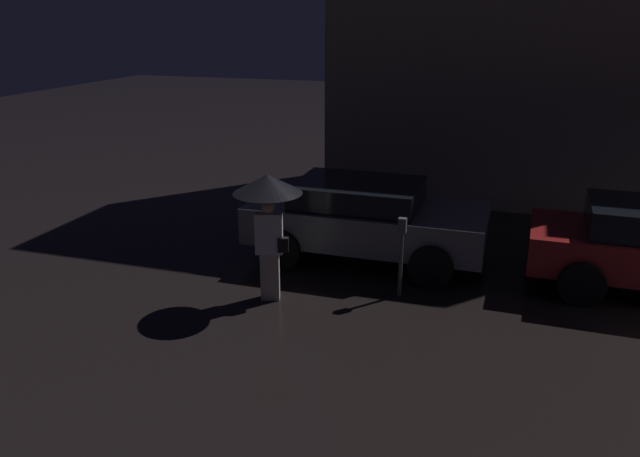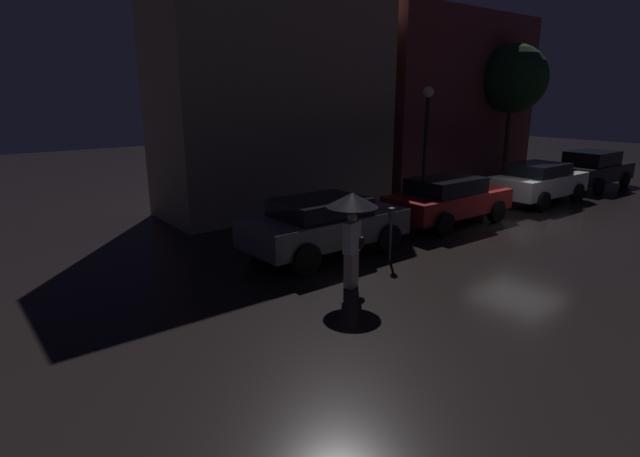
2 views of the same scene
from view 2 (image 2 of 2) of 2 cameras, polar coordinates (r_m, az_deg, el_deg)
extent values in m
plane|color=black|center=(16.39, 22.31, 0.65)|extent=(60.00, 60.00, 0.00)
cube|color=gray|center=(16.98, -4.87, 15.01)|extent=(7.99, 3.00, 7.50)
cube|color=brown|center=(23.16, 14.38, 14.10)|extent=(8.84, 3.00, 7.07)
cube|color=slate|center=(12.05, 0.62, 0.19)|extent=(4.07, 1.78, 0.64)
cube|color=black|center=(11.82, 0.02, 2.49)|extent=(2.12, 1.57, 0.40)
cylinder|color=black|center=(13.57, 2.38, 0.51)|extent=(0.71, 0.22, 0.71)
cylinder|color=black|center=(12.33, 7.80, -1.13)|extent=(0.71, 0.22, 0.71)
cylinder|color=black|center=(12.13, -6.69, -1.38)|extent=(0.71, 0.22, 0.71)
cylinder|color=black|center=(10.72, -1.61, -3.51)|extent=(0.71, 0.22, 0.71)
cube|color=maroon|center=(15.42, 14.47, 2.92)|extent=(4.12, 1.76, 0.60)
cube|color=black|center=(15.19, 14.22, 4.79)|extent=(2.16, 1.52, 0.45)
cylinder|color=black|center=(16.96, 14.76, 2.95)|extent=(0.68, 0.22, 0.68)
cylinder|color=black|center=(16.05, 19.51, 1.89)|extent=(0.68, 0.22, 0.68)
cylinder|color=black|center=(15.04, 8.93, 1.74)|extent=(0.68, 0.22, 0.68)
cylinder|color=black|center=(14.01, 13.94, 0.47)|extent=(0.68, 0.22, 0.68)
cube|color=silver|center=(19.45, 23.71, 4.69)|extent=(3.92, 1.72, 0.68)
cube|color=black|center=(19.24, 23.66, 6.23)|extent=(2.04, 1.50, 0.40)
cylinder|color=black|center=(20.95, 23.17, 4.47)|extent=(0.67, 0.22, 0.67)
cylinder|color=black|center=(20.23, 27.32, 3.65)|extent=(0.67, 0.22, 0.67)
cylinder|color=black|center=(18.88, 19.61, 3.75)|extent=(0.67, 0.22, 0.67)
cylinder|color=black|center=(18.07, 24.11, 2.83)|extent=(0.67, 0.22, 0.67)
cube|color=black|center=(23.73, 28.64, 5.69)|extent=(3.99, 1.80, 0.65)
cube|color=black|center=(23.51, 28.67, 7.09)|extent=(2.09, 1.55, 0.55)
cylinder|color=black|center=(25.22, 27.90, 5.49)|extent=(0.61, 0.22, 0.61)
cylinder|color=black|center=(24.60, 31.49, 4.81)|extent=(0.61, 0.22, 0.61)
cylinder|color=black|center=(23.02, 25.40, 5.02)|extent=(0.61, 0.22, 0.61)
cylinder|color=black|center=(22.34, 29.27, 4.27)|extent=(0.61, 0.22, 0.61)
cube|color=beige|center=(10.04, 3.58, -4.75)|extent=(0.32, 0.26, 0.75)
cube|color=white|center=(9.83, 3.64, -0.99)|extent=(0.44, 0.30, 0.62)
sphere|color=tan|center=(9.72, 3.68, 1.34)|extent=(0.20, 0.20, 0.20)
cylinder|color=black|center=(9.76, 3.67, 0.39)|extent=(0.02, 0.02, 0.74)
cone|color=black|center=(9.65, 3.72, 3.31)|extent=(1.01, 1.01, 0.28)
cube|color=black|center=(10.02, 4.57, -1.62)|extent=(0.18, 0.14, 0.22)
cylinder|color=#4C5154|center=(11.71, 8.05, -1.19)|extent=(0.06, 0.06, 1.04)
cube|color=#4C5154|center=(11.55, 8.17, 1.81)|extent=(0.12, 0.10, 0.22)
cylinder|color=black|center=(17.62, 11.93, 8.48)|extent=(0.14, 0.14, 3.66)
sphere|color=#F9EAB7|center=(17.51, 12.30, 15.02)|extent=(0.36, 0.36, 0.36)
cylinder|color=#473323|center=(23.48, 20.53, 8.87)|extent=(0.20, 0.20, 3.18)
sphere|color=#193D1E|center=(23.38, 21.18, 15.68)|extent=(2.84, 2.84, 2.84)
camera|label=1|loc=(9.77, 58.89, 10.06)|focal=35.00mm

